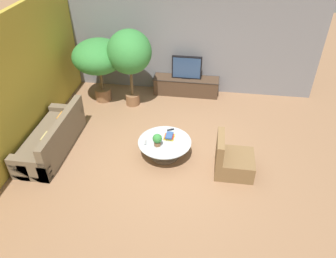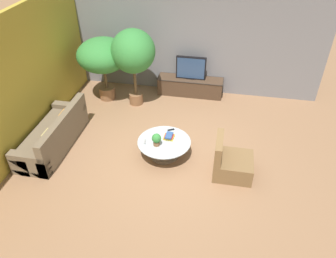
# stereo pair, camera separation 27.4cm
# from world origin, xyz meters

# --- Properties ---
(ground_plane) EXTENTS (24.00, 24.00, 0.00)m
(ground_plane) POSITION_xyz_m (0.00, 0.00, 0.00)
(ground_plane) COLOR #8C6647
(back_wall_stone) EXTENTS (7.40, 0.12, 3.00)m
(back_wall_stone) POSITION_xyz_m (0.00, 3.26, 1.50)
(back_wall_stone) COLOR slate
(back_wall_stone) RESTS_ON ground
(side_wall_left) EXTENTS (0.12, 7.40, 3.00)m
(side_wall_left) POSITION_xyz_m (-3.26, 0.20, 1.50)
(side_wall_left) COLOR gold
(side_wall_left) RESTS_ON ground
(media_console) EXTENTS (1.89, 0.50, 0.51)m
(media_console) POSITION_xyz_m (0.12, 2.94, 0.27)
(media_console) COLOR #473323
(media_console) RESTS_ON ground
(television) EXTENTS (0.84, 0.13, 0.66)m
(television) POSITION_xyz_m (0.12, 2.94, 0.84)
(television) COLOR black
(television) RESTS_ON media_console
(coffee_table) EXTENTS (1.18, 1.18, 0.40)m
(coffee_table) POSITION_xyz_m (-0.07, 0.07, 0.28)
(coffee_table) COLOR #756656
(coffee_table) RESTS_ON ground
(couch_by_wall) EXTENTS (0.84, 2.19, 0.84)m
(couch_by_wall) POSITION_xyz_m (-2.65, -0.06, 0.28)
(couch_by_wall) COLOR brown
(couch_by_wall) RESTS_ON ground
(armchair_wicker) EXTENTS (0.80, 0.76, 0.86)m
(armchair_wicker) POSITION_xyz_m (1.40, -0.23, 0.27)
(armchair_wicker) COLOR brown
(armchair_wicker) RESTS_ON ground
(potted_palm_tall) EXTENTS (1.39, 1.39, 1.77)m
(potted_palm_tall) POSITION_xyz_m (-2.18, 2.27, 1.28)
(potted_palm_tall) COLOR brown
(potted_palm_tall) RESTS_ON ground
(potted_palm_corner) EXTENTS (1.15, 1.15, 2.12)m
(potted_palm_corner) POSITION_xyz_m (-1.29, 2.15, 1.50)
(potted_palm_corner) COLOR brown
(potted_palm_corner) RESTS_ON ground
(potted_plant_tabletop) EXTENTS (0.20, 0.20, 0.29)m
(potted_plant_tabletop) POSITION_xyz_m (-0.21, -0.09, 0.56)
(potted_plant_tabletop) COLOR brown
(potted_plant_tabletop) RESTS_ON coffee_table
(book_stack) EXTENTS (0.24, 0.26, 0.10)m
(book_stack) POSITION_xyz_m (0.01, 0.21, 0.44)
(book_stack) COLOR gold
(book_stack) RESTS_ON coffee_table
(remote_black) EXTENTS (0.16, 0.11, 0.02)m
(remote_black) POSITION_xyz_m (-0.00, 0.51, 0.41)
(remote_black) COLOR black
(remote_black) RESTS_ON coffee_table
(remote_silver) EXTENTS (0.06, 0.16, 0.02)m
(remote_silver) POSITION_xyz_m (-0.48, -0.04, 0.41)
(remote_silver) COLOR gray
(remote_silver) RESTS_ON coffee_table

